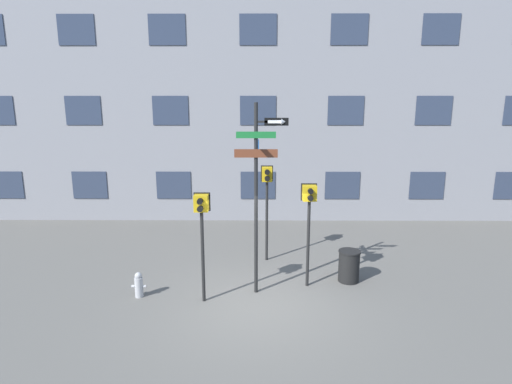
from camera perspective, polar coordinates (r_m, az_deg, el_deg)
The scene contains 8 objects.
ground_plane at distance 9.80m, azimuth 0.18°, elevation -15.93°, with size 60.00×60.00×0.00m, color #595651.
building_facade at distance 16.28m, azimuth 0.29°, elevation 16.83°, with size 24.00×0.63×11.93m.
street_sign_pole at distance 9.54m, azimuth 0.31°, elevation 1.13°, with size 1.26×0.83×4.71m.
pedestrian_signal_left at distance 9.33m, azimuth -7.77°, elevation -3.65°, with size 0.39×0.40×2.66m.
pedestrian_signal_right at distance 10.14m, azimuth 7.61°, elevation -2.07°, with size 0.40×0.40×2.71m.
pedestrian_signal_across at distance 11.79m, azimuth 1.58°, elevation 0.66°, with size 0.36×0.40×2.91m.
fire_hydrant at distance 10.48m, azimuth -16.40°, elevation -12.63°, with size 0.36×0.20×0.64m.
trash_bin at distance 11.14m, azimuth 13.14°, elevation -10.24°, with size 0.59×0.59×0.86m.
Camera 1 is at (0.03, -8.66, 4.59)m, focal length 28.00 mm.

